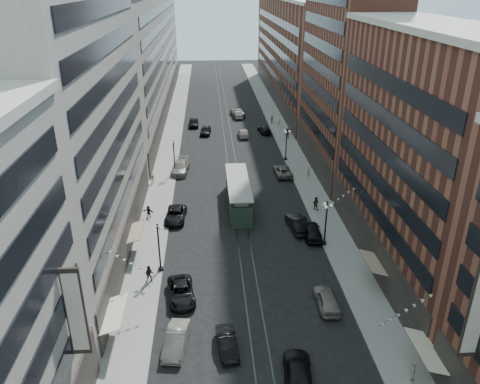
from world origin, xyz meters
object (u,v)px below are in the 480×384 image
object	(u,v)px
lamppost_sw_far	(159,246)
car_10	(298,223)
pedestrian_4	(413,372)
car_12	(264,130)
car_13	(205,130)
pedestrian_5	(148,212)
pedestrian_7	(316,203)
pedestrian_8	(308,171)
lamppost_se_mid	(286,143)
car_extra_0	(243,133)
car_extra_2	(312,231)
streetcar	(238,194)
car_4	(327,299)
pedestrian_6	(152,178)
lamppost_sw_mid	(174,156)
car_2	(181,292)
car_5	(227,343)
car_7	(176,215)
pedestrian_extra_1	(272,119)
car_1	(176,340)
car_11	(283,171)
car_extra_1	(237,112)
pedestrian_2	(150,274)
lamppost_se_far	(326,222)
car_9	(194,122)
car_6	(298,372)
pedestrian_extra_0	(278,121)
car_8	(180,167)
pedestrian_9	(288,133)
car_14	(238,115)

from	to	relation	value
lamppost_sw_far	car_10	xyz separation A→B (m)	(16.00, 7.89, -2.22)
pedestrian_4	car_12	bearing A→B (deg)	26.82
car_13	pedestrian_5	xyz separation A→B (m)	(-7.40, -35.57, 0.14)
pedestrian_7	pedestrian_8	distance (m)	11.22
lamppost_se_mid	car_extra_0	bearing A→B (deg)	114.72
car_extra_2	streetcar	bearing A→B (deg)	-43.77
car_4	pedestrian_6	size ratio (longest dim) A/B	2.89
lamppost_sw_mid	car_2	size ratio (longest dim) A/B	1.04
car_5	car_7	world-z (taller)	car_7
car_2	pedestrian_extra_1	world-z (taller)	pedestrian_extra_1
car_extra_2	pedestrian_extra_1	size ratio (longest dim) A/B	2.87
pedestrian_8	pedestrian_4	bearing A→B (deg)	52.23
pedestrian_4	pedestrian_7	distance (m)	29.41
car_1	car_extra_0	size ratio (longest dim) A/B	1.05
car_extra_0	lamppost_sw_far	bearing A→B (deg)	71.97
car_11	car_7	bearing A→B (deg)	39.55
lamppost_se_mid	car_extra_1	bearing A→B (deg)	102.05
lamppost_se_mid	streetcar	bearing A→B (deg)	-118.53
pedestrian_2	car_11	distance (m)	32.76
car_extra_2	lamppost_se_far	bearing A→B (deg)	120.74
car_9	pedestrian_7	distance (m)	44.01
pedestrian_6	streetcar	bearing A→B (deg)	134.14
car_6	lamppost_sw_mid	bearing A→B (deg)	-67.97
pedestrian_4	pedestrian_6	xyz separation A→B (m)	(-23.43, 39.76, -0.12)
streetcar	car_extra_2	xyz separation A→B (m)	(8.22, -9.12, -0.85)
lamppost_sw_mid	pedestrian_6	world-z (taller)	lamppost_sw_mid
car_6	pedestrian_7	size ratio (longest dim) A/B	2.91
car_12	lamppost_sw_mid	bearing A→B (deg)	44.13
car_5	car_11	size ratio (longest dim) A/B	0.78
car_7	pedestrian_8	bearing A→B (deg)	37.00
pedestrian_8	pedestrian_extra_0	xyz separation A→B (m)	(-0.48, 28.06, 0.01)
pedestrian_2	car_extra_0	distance (m)	49.34
lamppost_sw_far	car_extra_1	bearing A→B (deg)	78.85
car_extra_1	car_13	bearing A→B (deg)	55.30
car_8	car_12	xyz separation A→B (m)	(15.81, 20.03, -0.18)
lamppost_sw_mid	car_4	world-z (taller)	lamppost_sw_mid
lamppost_sw_far	pedestrian_8	world-z (taller)	lamppost_sw_far
pedestrian_9	car_11	bearing A→B (deg)	-88.06
lamppost_sw_far	lamppost_se_far	bearing A→B (deg)	12.26
car_9	pedestrian_extra_0	xyz separation A→B (m)	(17.70, -1.42, 0.27)
car_6	car_5	bearing A→B (deg)	-27.63
streetcar	car_1	size ratio (longest dim) A/B	2.79
pedestrian_4	car_9	xyz separation A→B (m)	(-17.89, 70.02, -0.23)
lamppost_se_far	pedestrian_4	distance (m)	20.61
car_9	pedestrian_9	bearing A→B (deg)	-28.89
car_2	car_12	distance (m)	54.54
pedestrian_extra_1	pedestrian_2	bearing A→B (deg)	-51.53
car_11	car_14	distance (m)	34.32
car_1	pedestrian_9	distance (m)	58.14
lamppost_sw_far	pedestrian_7	size ratio (longest dim) A/B	3.03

